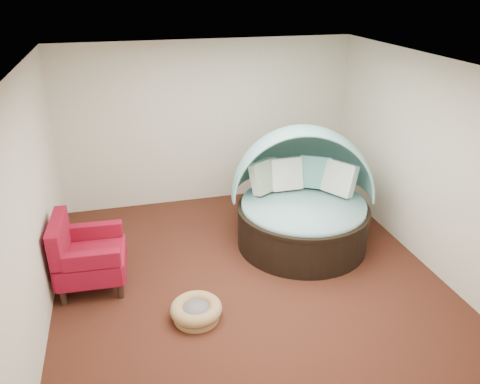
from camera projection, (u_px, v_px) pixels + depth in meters
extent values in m
plane|color=#421E12|center=(246.00, 273.00, 6.42)|extent=(5.00, 5.00, 0.00)
plane|color=beige|center=(208.00, 124.00, 8.03)|extent=(5.00, 0.00, 5.00)
plane|color=beige|center=(332.00, 301.00, 3.64)|extent=(5.00, 0.00, 5.00)
plane|color=beige|center=(33.00, 201.00, 5.26)|extent=(0.00, 5.00, 5.00)
plane|color=beige|center=(422.00, 161.00, 6.41)|extent=(0.00, 5.00, 5.00)
plane|color=white|center=(247.00, 65.00, 5.25)|extent=(5.00, 5.00, 0.00)
cylinder|color=black|center=(302.00, 227.00, 6.99)|extent=(2.34, 2.34, 0.59)
cylinder|color=black|center=(303.00, 208.00, 6.86)|extent=(2.36, 2.36, 0.05)
cylinder|color=#96D5D8|center=(303.00, 206.00, 6.84)|extent=(2.21, 2.21, 0.13)
cube|color=#3B6C41|center=(265.00, 176.00, 7.02)|extent=(0.56, 0.49, 0.51)
cube|color=silver|center=(286.00, 174.00, 7.10)|extent=(0.49, 0.28, 0.51)
cube|color=#5FA6A0|center=(315.00, 172.00, 7.17)|extent=(0.56, 0.48, 0.51)
cube|color=silver|center=(340.00, 178.00, 6.95)|extent=(0.49, 0.56, 0.51)
cylinder|color=olive|center=(197.00, 316.00, 5.55)|extent=(0.66, 0.66, 0.06)
torus|color=olive|center=(196.00, 309.00, 5.51)|extent=(0.75, 0.75, 0.16)
cylinder|color=slate|center=(196.00, 310.00, 5.52)|extent=(0.44, 0.44, 0.09)
cylinder|color=black|center=(63.00, 297.00, 5.76)|extent=(0.08, 0.08, 0.21)
cylinder|color=black|center=(70.00, 266.00, 6.37)|extent=(0.08, 0.08, 0.21)
cylinder|color=black|center=(120.00, 290.00, 5.89)|extent=(0.08, 0.08, 0.21)
cylinder|color=black|center=(122.00, 261.00, 6.50)|extent=(0.08, 0.08, 0.21)
cube|color=maroon|center=(92.00, 262.00, 6.02)|extent=(0.90, 0.90, 0.30)
cube|color=maroon|center=(59.00, 238.00, 5.79)|extent=(0.21, 0.87, 0.50)
cube|color=maroon|center=(91.00, 260.00, 5.60)|extent=(0.69, 0.17, 0.21)
cube|color=maroon|center=(96.00, 231.00, 6.26)|extent=(0.69, 0.17, 0.21)
cube|color=black|center=(92.00, 237.00, 6.44)|extent=(0.62, 0.62, 0.04)
cube|color=black|center=(95.00, 257.00, 6.57)|extent=(0.54, 0.54, 0.03)
cube|color=black|center=(86.00, 262.00, 6.29)|extent=(0.06, 0.06, 0.42)
cube|color=black|center=(76.00, 250.00, 6.57)|extent=(0.06, 0.06, 0.42)
cube|color=black|center=(112.00, 253.00, 6.50)|extent=(0.06, 0.06, 0.42)
cube|color=black|center=(102.00, 241.00, 6.77)|extent=(0.06, 0.06, 0.42)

